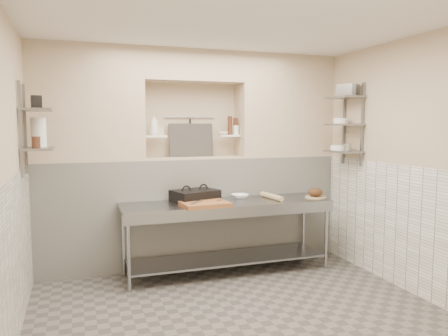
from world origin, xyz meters
name	(u,v)px	position (x,y,z in m)	size (l,w,h in m)	color
floor	(240,319)	(0.00, 0.00, -0.05)	(4.00, 3.90, 0.10)	#5C5752
ceiling	(241,15)	(0.00, 0.00, 2.85)	(4.00, 3.90, 0.10)	silver
wall_left	(0,181)	(-2.05, 0.00, 1.40)	(0.10, 3.90, 2.80)	tan
wall_right	(415,166)	(2.05, 0.00, 1.40)	(0.10, 3.90, 2.80)	tan
wall_back	(189,157)	(0.00, 2.00, 1.40)	(4.00, 0.10, 2.80)	tan
wall_front	(379,211)	(0.00, -2.00, 1.40)	(4.00, 0.10, 2.80)	tan
backwall_lower	(194,211)	(0.00, 1.75, 0.70)	(4.00, 0.40, 1.40)	white
alcove_sill	(193,158)	(0.00, 1.75, 1.41)	(1.30, 0.40, 0.02)	tan
backwall_pillar_left	(87,104)	(-1.33, 1.75, 2.10)	(1.35, 0.40, 1.40)	tan
backwall_pillar_right	(284,107)	(1.33, 1.75, 2.10)	(1.35, 0.40, 1.40)	tan
backwall_header	(193,67)	(0.00, 1.75, 2.60)	(1.30, 0.40, 0.40)	tan
wainscot_left	(13,266)	(-1.99, 0.00, 0.70)	(0.02, 3.90, 1.40)	white
wainscot_right	(408,229)	(1.99, 0.00, 0.70)	(0.02, 3.90, 1.40)	white
alcove_shelf_left	(155,136)	(-0.50, 1.75, 1.70)	(0.28, 0.16, 0.03)	white
alcove_shelf_right	(229,136)	(0.50, 1.75, 1.70)	(0.28, 0.16, 0.03)	white
utensil_rail	(190,117)	(0.00, 1.92, 1.95)	(0.02, 0.02, 0.70)	gray
hanging_steel	(190,130)	(0.00, 1.90, 1.78)	(0.02, 0.02, 0.30)	black
splash_panel	(191,140)	(0.00, 1.85, 1.64)	(0.60, 0.02, 0.45)	#383330
shelf_rail_left_a	(25,129)	(-1.98, 1.25, 1.80)	(0.03, 0.03, 0.95)	slate
shelf_rail_left_b	(21,130)	(-1.98, 0.85, 1.80)	(0.03, 0.03, 0.95)	slate
wall_shelf_left_lower	(38,149)	(-1.84, 1.05, 1.60)	(0.30, 0.50, 0.03)	slate
wall_shelf_left_upper	(36,110)	(-1.84, 1.05, 2.00)	(0.30, 0.50, 0.03)	slate
shelf_rail_right_a	(344,125)	(1.98, 1.25, 1.85)	(0.03, 0.03, 1.05)	slate
shelf_rail_right_b	(362,125)	(1.98, 0.85, 1.85)	(0.03, 0.03, 1.05)	slate
wall_shelf_right_lower	(343,151)	(1.84, 1.05, 1.50)	(0.30, 0.50, 0.03)	slate
wall_shelf_right_mid	(344,125)	(1.84, 1.05, 1.85)	(0.30, 0.50, 0.03)	slate
wall_shelf_right_upper	(345,97)	(1.84, 1.05, 2.20)	(0.30, 0.50, 0.03)	slate
prep_table	(228,222)	(0.28, 1.18, 0.64)	(2.60, 0.70, 0.90)	gray
panini_press	(195,196)	(-0.09, 1.32, 0.97)	(0.62, 0.53, 0.14)	black
cutting_board	(205,204)	(-0.06, 0.99, 0.92)	(0.54, 0.38, 0.05)	brown
knife_blade	(227,199)	(0.24, 1.08, 0.95)	(0.28, 0.03, 0.01)	gray
tongs	(197,202)	(-0.17, 0.97, 0.96)	(0.03, 0.03, 0.27)	gray
mixing_bowl	(240,196)	(0.52, 1.38, 0.93)	(0.22, 0.22, 0.05)	white
rolling_pin	(272,196)	(0.89, 1.19, 0.93)	(0.07, 0.07, 0.45)	tan
bread_board	(315,197)	(1.47, 1.11, 0.91)	(0.28, 0.28, 0.02)	tan
bread_loaf	(315,192)	(1.47, 1.11, 0.97)	(0.19, 0.19, 0.11)	#4C2D19
bottle_soap	(154,125)	(-0.52, 1.73, 1.85)	(0.10, 0.10, 0.27)	white
jar_alcove	(160,131)	(-0.43, 1.75, 1.77)	(0.08, 0.08, 0.12)	tan
bowl_alcove	(223,133)	(0.41, 1.71, 1.73)	(0.13, 0.13, 0.04)	white
condiment_a	(235,126)	(0.60, 1.75, 1.83)	(0.06, 0.06, 0.23)	#412115
condiment_b	(230,125)	(0.51, 1.74, 1.84)	(0.06, 0.06, 0.25)	#412115
condiment_c	(236,130)	(0.60, 1.74, 1.78)	(0.07, 0.07, 0.13)	white
jug_left	(39,132)	(-1.84, 1.21, 1.77)	(0.15, 0.15, 0.31)	white
jar_left	(36,142)	(-1.84, 0.85, 1.67)	(0.08, 0.08, 0.12)	#412115
box_left_upper	(36,102)	(-1.84, 1.08, 2.08)	(0.10, 0.10, 0.13)	black
bowl_right	(339,148)	(1.84, 1.16, 1.54)	(0.22, 0.22, 0.06)	white
canister_right	(347,147)	(1.84, 0.96, 1.56)	(0.10, 0.10, 0.10)	gray
bowl_right_mid	(341,121)	(1.84, 1.12, 1.90)	(0.19, 0.19, 0.07)	white
basket_right	(348,90)	(1.84, 0.98, 2.29)	(0.19, 0.23, 0.15)	gray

